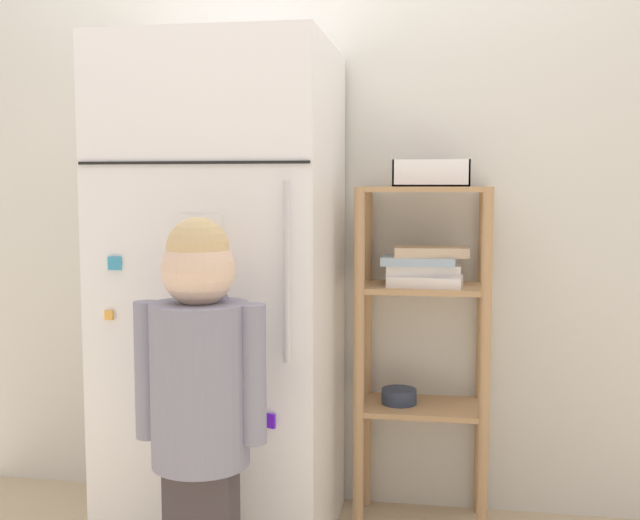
{
  "coord_description": "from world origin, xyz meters",
  "views": [
    {
      "loc": [
        0.42,
        -2.38,
        1.17
      ],
      "look_at": [
        0.02,
        0.02,
        0.93
      ],
      "focal_mm": 43.2,
      "sensor_mm": 36.0,
      "label": 1
    }
  ],
  "objects_px": {
    "refrigerator": "(227,297)",
    "child_standing": "(200,383)",
    "fruit_bin": "(433,176)",
    "pantry_shelf_unit": "(422,313)"
  },
  "relations": [
    {
      "from": "refrigerator",
      "to": "pantry_shelf_unit",
      "type": "relative_size",
      "value": 1.38
    },
    {
      "from": "refrigerator",
      "to": "child_standing",
      "type": "height_order",
      "value": "refrigerator"
    },
    {
      "from": "child_standing",
      "to": "pantry_shelf_unit",
      "type": "height_order",
      "value": "pantry_shelf_unit"
    },
    {
      "from": "fruit_bin",
      "to": "refrigerator",
      "type": "bearing_deg",
      "value": -162.03
    },
    {
      "from": "refrigerator",
      "to": "pantry_shelf_unit",
      "type": "xyz_separation_m",
      "value": [
        0.63,
        0.19,
        -0.07
      ]
    },
    {
      "from": "refrigerator",
      "to": "pantry_shelf_unit",
      "type": "bearing_deg",
      "value": 16.92
    },
    {
      "from": "refrigerator",
      "to": "fruit_bin",
      "type": "height_order",
      "value": "refrigerator"
    },
    {
      "from": "child_standing",
      "to": "pantry_shelf_unit",
      "type": "bearing_deg",
      "value": 52.93
    },
    {
      "from": "child_standing",
      "to": "fruit_bin",
      "type": "bearing_deg",
      "value": 52.3
    },
    {
      "from": "refrigerator",
      "to": "child_standing",
      "type": "xyz_separation_m",
      "value": [
        0.08,
        -0.53,
        -0.15
      ]
    }
  ]
}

